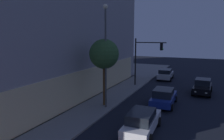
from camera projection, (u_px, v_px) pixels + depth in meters
name	position (u px, v px, depth m)	size (l,w,h in m)	color
traffic_light_far_corner	(145.00, 55.00, 27.53)	(0.33, 4.00, 6.15)	black
street_lamp_sidewalk	(106.00, 45.00, 18.83)	(0.44, 0.44, 9.16)	#4E4E4E
sidewalk_tree	(104.00, 54.00, 19.54)	(2.73, 2.73, 6.19)	brown
car_white	(142.00, 121.00, 14.61)	(4.84, 2.07, 1.64)	silver
car_blue	(164.00, 97.00, 20.53)	(4.62, 2.18, 1.67)	navy
car_black	(202.00, 86.00, 24.68)	(4.38, 2.18, 1.69)	black
car_silver	(165.00, 74.00, 32.71)	(4.52, 2.23, 1.62)	#B7BABF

